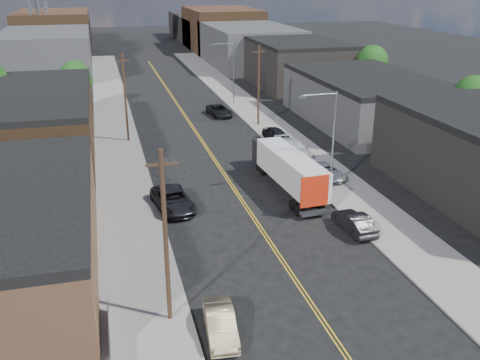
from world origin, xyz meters
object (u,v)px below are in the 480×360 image
car_right_lot_b (293,148)px  car_right_lot_c (277,134)px  semi_truck (286,166)px  car_right_lot_a (327,172)px  car_left_b (220,324)px  car_ahead_truck (219,111)px  car_left_c (173,200)px  car_right_oncoming (354,222)px

car_right_lot_b → car_right_lot_c: bearing=83.3°
semi_truck → car_right_lot_a: size_ratio=3.01×
car_left_b → car_ahead_truck: 47.10m
car_left_c → car_right_lot_c: size_ratio=1.35×
car_right_oncoming → car_left_c: bearing=-33.9°
car_right_lot_b → car_ahead_truck: bearing=94.4°
semi_truck → car_right_lot_c: semi_truck is taller
semi_truck → car_right_lot_a: 4.69m
car_right_lot_c → car_ahead_truck: car_right_lot_c is taller
car_left_b → car_right_lot_b: 30.48m
car_right_oncoming → car_right_lot_c: size_ratio=1.04×
car_left_b → car_right_lot_c: bearing=71.9°
car_left_b → car_left_c: 16.92m
car_left_c → car_right_lot_c: 21.09m
car_left_b → car_left_c: (-0.12, 16.92, 0.10)m
car_left_c → car_ahead_truck: (10.40, 29.04, -0.08)m
car_left_b → car_right_lot_c: (13.98, 32.60, 0.18)m
car_right_lot_a → car_right_lot_b: 7.12m
car_left_c → car_right_lot_c: bearing=40.9°
car_right_lot_a → car_ahead_truck: bearing=92.6°
car_right_lot_c → car_ahead_truck: size_ratio=0.82×
car_ahead_truck → car_right_lot_c: bearing=-81.6°
car_right_oncoming → car_ahead_truck: bearing=-89.8°
car_right_oncoming → car_ahead_truck: car_right_oncoming is taller
car_right_lot_a → car_right_oncoming: bearing=-109.4°
car_right_lot_c → car_left_b: bearing=-126.8°
car_right_lot_b → car_right_lot_c: size_ratio=1.27×
car_right_lot_c → car_right_lot_a: bearing=-100.4°
semi_truck → car_right_lot_b: bearing=61.5°
car_right_oncoming → car_right_lot_b: (1.60, 17.62, 0.21)m
car_right_lot_b → car_ahead_truck: car_right_lot_b is taller
car_right_oncoming → car_right_lot_b: 17.70m
car_right_lot_b → car_ahead_truck: 19.24m
car_right_lot_a → car_right_lot_c: bearing=86.2°
car_right_oncoming → car_right_lot_c: (1.60, 23.14, 0.14)m
semi_truck → car_right_lot_b: size_ratio=2.49×
car_left_b → car_left_c: car_left_c is taller
semi_truck → car_right_lot_b: 8.94m
car_right_oncoming → car_ahead_truck: size_ratio=0.86×
car_right_oncoming → semi_truck: bearing=-80.7°
car_left_c → car_right_lot_a: size_ratio=1.28×
semi_truck → car_left_b: 21.66m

